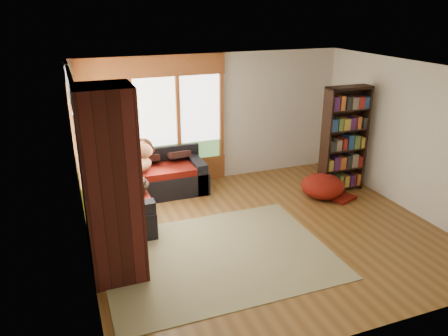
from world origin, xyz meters
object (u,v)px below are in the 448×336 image
object	(u,v)px
brick_chimney	(112,187)
pouf	(323,186)
dog_tan	(132,161)
bookshelf	(344,140)
area_rug	(218,255)
dog_brindle	(131,179)
sectional_sofa	(127,192)

from	to	relation	value
brick_chimney	pouf	distance (m)	4.31
brick_chimney	dog_tan	size ratio (longest dim) A/B	2.35
bookshelf	dog_tan	size ratio (longest dim) A/B	1.87
brick_chimney	area_rug	bearing A→B (deg)	-2.64
dog_tan	dog_brindle	distance (m)	0.71
bookshelf	sectional_sofa	bearing A→B (deg)	170.85
brick_chimney	area_rug	world-z (taller)	brick_chimney
pouf	dog_tan	world-z (taller)	dog_tan
dog_tan	dog_brindle	bearing A→B (deg)	-122.75
area_rug	pouf	world-z (taller)	pouf
brick_chimney	dog_brindle	bearing A→B (deg)	73.24
pouf	dog_brindle	bearing A→B (deg)	173.86
bookshelf	brick_chimney	bearing A→B (deg)	-163.00
bookshelf	dog_brindle	world-z (taller)	bookshelf
area_rug	dog_tan	bearing A→B (deg)	109.22
pouf	dog_brindle	xyz separation A→B (m)	(-3.53, 0.38, 0.51)
brick_chimney	bookshelf	world-z (taller)	brick_chimney
brick_chimney	dog_brindle	xyz separation A→B (m)	(0.47, 1.57, -0.56)
dog_tan	pouf	bearing A→B (deg)	-39.95
sectional_sofa	area_rug	xyz separation A→B (m)	(0.96, -2.11, -0.30)
pouf	brick_chimney	bearing A→B (deg)	-163.40
brick_chimney	pouf	world-z (taller)	brick_chimney
brick_chimney	area_rug	distance (m)	1.92
brick_chimney	pouf	xyz separation A→B (m)	(4.01, 1.19, -1.07)
bookshelf	dog_brindle	distance (m)	4.08
bookshelf	pouf	world-z (taller)	bookshelf
dog_brindle	bookshelf	bearing A→B (deg)	-108.88
area_rug	bookshelf	xyz separation A→B (m)	(3.13, 1.45, 1.03)
area_rug	pouf	xyz separation A→B (m)	(2.59, 1.26, 0.23)
dog_tan	bookshelf	bearing A→B (deg)	-35.04
dog_tan	sectional_sofa	bearing A→B (deg)	-147.62
pouf	dog_tan	bearing A→B (deg)	162.55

